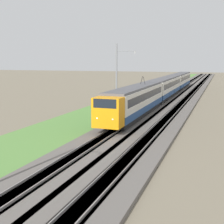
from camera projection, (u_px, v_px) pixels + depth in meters
ballast_main at (159, 103)px, 52.96m from camera, size 240.00×4.40×0.30m
ballast_adjacent at (182, 104)px, 51.67m from camera, size 240.00×4.40×0.30m
track_main at (159, 103)px, 52.95m from camera, size 240.00×1.57×0.45m
track_adjacent at (182, 104)px, 51.67m from camera, size 240.00×1.57×0.45m
grass_verge at (128, 102)px, 54.74m from camera, size 240.00×8.81×0.12m
passenger_train at (166, 86)px, 58.75m from camera, size 64.62×2.82×5.17m
catenary_mast_mid at (117, 80)px, 39.62m from camera, size 0.22×2.56×9.33m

